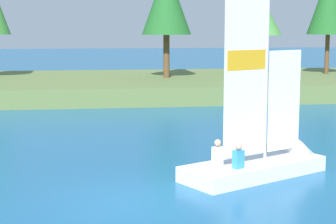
{
  "coord_description": "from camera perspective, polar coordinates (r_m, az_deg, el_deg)",
  "views": [
    {
      "loc": [
        -0.89,
        -13.43,
        4.24
      ],
      "look_at": [
        1.84,
        6.77,
        1.2
      ],
      "focal_mm": 61.39,
      "sensor_mm": 36.0,
      "label": 1
    }
  ],
  "objects": [
    {
      "name": "shoreline_tree_centre",
      "position": [
        39.98,
        8.72,
        9.93
      ],
      "size": [
        3.54,
        3.54,
        5.96
      ],
      "color": "brown",
      "rests_on": "shore_bank"
    },
    {
      "name": "sailboat",
      "position": [
        17.23,
        10.54,
        -4.55
      ],
      "size": [
        5.06,
        3.66,
        6.08
      ],
      "rotation": [
        0.0,
        0.0,
        0.49
      ],
      "color": "white",
      "rests_on": "ground"
    },
    {
      "name": "shore_bank",
      "position": [
        36.7,
        -6.27,
        2.61
      ],
      "size": [
        80.0,
        13.23,
        1.03
      ],
      "primitive_type": "cube",
      "color": "#5B703D",
      "rests_on": "ground"
    },
    {
      "name": "shoreline_tree_midleft",
      "position": [
        36.37,
        -0.16,
        11.03
      ],
      "size": [
        3.1,
        3.1,
        7.01
      ],
      "color": "brown",
      "rests_on": "shore_bank"
    },
    {
      "name": "ground_plane",
      "position": [
        14.11,
        -3.76,
        -9.03
      ],
      "size": [
        200.0,
        200.0,
        0.0
      ],
      "primitive_type": "plane",
      "color": "#195684"
    },
    {
      "name": "shoreline_tree_midright",
      "position": [
        40.7,
        15.71,
        10.53
      ],
      "size": [
        2.85,
        2.85,
        7.12
      ],
      "color": "brown",
      "rests_on": "shore_bank"
    }
  ]
}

